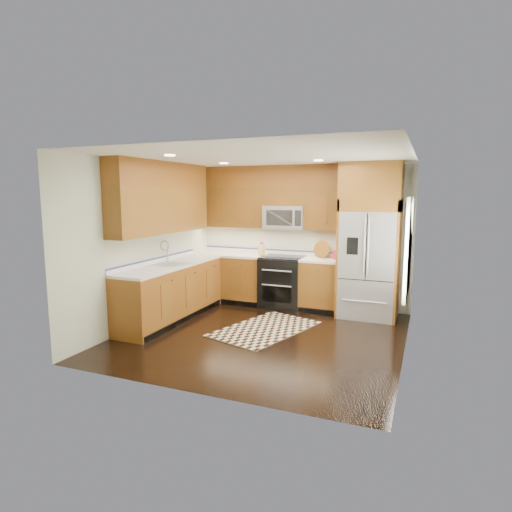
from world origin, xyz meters
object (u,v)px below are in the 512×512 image
at_px(range, 282,282).
at_px(rug, 265,329).
at_px(knife_block, 262,250).
at_px(refrigerator, 370,241).
at_px(utensil_crock, 336,253).

relative_size(range, rug, 0.56).
bearing_deg(rug, knife_block, 130.54).
height_order(refrigerator, knife_block, refrigerator).
distance_m(range, knife_block, 0.73).
height_order(range, refrigerator, refrigerator).
xyz_separation_m(refrigerator, knife_block, (-1.99, 0.11, -0.26)).
bearing_deg(utensil_crock, rug, -117.55).
xyz_separation_m(range, knife_block, (-0.44, 0.07, 0.57)).
bearing_deg(knife_block, rug, -66.65).
height_order(range, utensil_crock, utensil_crock).
relative_size(refrigerator, utensil_crock, 8.10).
bearing_deg(rug, range, 114.78).
bearing_deg(range, rug, -82.42).
relative_size(refrigerator, knife_block, 10.47).
distance_m(refrigerator, knife_block, 2.01).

